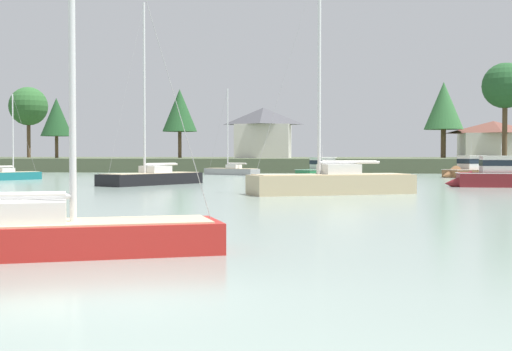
% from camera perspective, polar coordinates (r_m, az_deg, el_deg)
% --- Properties ---
extents(ground_plane, '(446.39, 446.39, 0.00)m').
position_cam_1_polar(ground_plane, '(11.65, -11.02, -9.94)').
color(ground_plane, gray).
extents(far_shore_bank, '(200.87, 55.96, 1.79)m').
position_cam_1_polar(far_shore_bank, '(113.60, 4.96, 1.03)').
color(far_shore_bank, '#4C563D').
rests_on(far_shore_bank, ground).
extents(cruiser_green, '(6.32, 6.66, 4.14)m').
position_cam_1_polar(cruiser_green, '(73.44, 5.94, 0.29)').
color(cruiser_green, '#236B3D').
rests_on(cruiser_green, ground).
extents(sailboat_teal, '(4.38, 5.98, 8.37)m').
position_cam_1_polar(sailboat_teal, '(66.75, -19.82, -0.19)').
color(sailboat_teal, '#196B70').
rests_on(sailboat_teal, ground).
extents(sailboat_black, '(6.79, 9.20, 14.53)m').
position_cam_1_polar(sailboat_black, '(53.89, -8.65, -0.45)').
color(sailboat_black, black).
rests_on(sailboat_black, ground).
extents(sailboat_red, '(8.44, 5.04, 12.44)m').
position_cam_1_polar(sailboat_red, '(16.83, -17.19, -5.49)').
color(sailboat_red, '#B2231E').
rests_on(sailboat_red, ground).
extents(sailboat_sand, '(10.10, 6.48, 14.72)m').
position_cam_1_polar(sailboat_sand, '(40.98, 6.28, -1.10)').
color(sailboat_sand, tan).
rests_on(sailboat_sand, ground).
extents(sailboat_grey, '(6.89, 5.24, 10.40)m').
position_cam_1_polar(sailboat_grey, '(78.71, -2.04, 0.22)').
color(sailboat_grey, gray).
rests_on(sailboat_grey, ground).
extents(cruiser_wood, '(7.20, 5.70, 4.37)m').
position_cam_1_polar(cruiser_wood, '(73.57, 17.12, 0.26)').
color(cruiser_wood, brown).
rests_on(cruiser_wood, ground).
extents(cruiser_maroon, '(7.76, 2.45, 3.92)m').
position_cam_1_polar(cruiser_maroon, '(52.42, 19.30, -0.30)').
color(cruiser_maroon, maroon).
rests_on(cruiser_maroon, ground).
extents(mooring_buoy_green, '(0.41, 0.41, 0.46)m').
position_cam_1_polar(mooring_buoy_green, '(68.61, -8.08, -0.15)').
color(mooring_buoy_green, '#1E8C47').
rests_on(mooring_buoy_green, ground).
extents(shore_tree_left, '(6.34, 6.34, 13.32)m').
position_cam_1_polar(shore_tree_left, '(102.58, 19.96, 6.98)').
color(shore_tree_left, brown).
rests_on(shore_tree_left, far_shore_bank).
extents(shore_tree_center_right, '(6.13, 6.13, 11.98)m').
position_cam_1_polar(shore_tree_center_right, '(112.87, 15.29, 5.57)').
color(shore_tree_center_right, brown).
rests_on(shore_tree_center_right, far_shore_bank).
extents(shore_tree_left_mid, '(5.41, 5.41, 10.75)m').
position_cam_1_polar(shore_tree_left_mid, '(108.51, -6.35, 5.37)').
color(shore_tree_left_mid, brown).
rests_on(shore_tree_left_mid, far_shore_bank).
extents(shore_tree_far_right, '(4.66, 4.66, 8.98)m').
position_cam_1_polar(shore_tree_far_right, '(107.19, -16.22, 4.66)').
color(shore_tree_far_right, brown).
rests_on(shore_tree_far_right, far_shore_bank).
extents(shore_tree_inland_c, '(6.57, 6.57, 12.09)m').
position_cam_1_polar(shore_tree_inland_c, '(124.59, -18.35, 5.45)').
color(shore_tree_inland_c, brown).
rests_on(shore_tree_inland_c, far_shore_bank).
extents(cottage_eastern, '(8.78, 6.79, 7.65)m').
position_cam_1_polar(cottage_eastern, '(104.51, 0.61, 3.63)').
color(cottage_eastern, silver).
rests_on(cottage_eastern, far_shore_bank).
extents(cottage_near_water, '(10.75, 8.49, 5.85)m').
position_cam_1_polar(cottage_near_water, '(115.88, 19.08, 2.90)').
color(cottage_near_water, silver).
rests_on(cottage_near_water, far_shore_bank).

